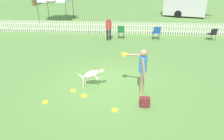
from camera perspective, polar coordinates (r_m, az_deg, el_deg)
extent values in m
plane|color=#5B8C42|center=(8.77, -0.30, -3.63)|extent=(240.00, 240.00, 0.00)
cylinder|color=tan|center=(8.01, 7.64, -4.84)|extent=(0.11, 0.11, 0.48)
cylinder|color=#7A705B|center=(7.81, 7.82, -2.06)|extent=(0.12, 0.12, 0.39)
cylinder|color=tan|center=(8.18, 7.82, -4.18)|extent=(0.11, 0.11, 0.48)
cylinder|color=#7A705B|center=(7.99, 7.99, -1.45)|extent=(0.12, 0.12, 0.39)
cylinder|color=#3372BF|center=(7.70, 8.11, 1.55)|extent=(0.32, 0.32, 0.59)
sphere|color=tan|center=(7.55, 8.30, 4.47)|extent=(0.24, 0.24, 0.24)
cylinder|color=tan|center=(7.54, 8.30, 0.31)|extent=(0.20, 0.20, 0.72)
cylinder|color=tan|center=(7.84, 5.80, 3.95)|extent=(0.72, 0.27, 0.14)
cylinder|color=yellow|center=(7.95, 3.28, 3.87)|extent=(0.22, 0.22, 0.02)
cylinder|color=yellow|center=(7.94, 3.28, 4.05)|extent=(0.22, 0.22, 0.02)
cylinder|color=yellow|center=(7.93, 3.29, 4.23)|extent=(0.22, 0.22, 0.02)
ellipsoid|color=beige|center=(8.34, -5.43, -1.14)|extent=(0.76, 0.42, 0.52)
ellipsoid|color=silver|center=(8.37, -5.42, -1.46)|extent=(0.40, 0.23, 0.24)
sphere|color=beige|center=(8.16, -2.90, -0.34)|extent=(0.15, 0.15, 0.15)
cone|color=beige|center=(8.13, -2.43, -0.19)|extent=(0.14, 0.10, 0.12)
cylinder|color=yellow|center=(8.13, -2.43, -0.19)|extent=(0.15, 0.24, 0.21)
cone|color=beige|center=(8.18, -2.97, 0.19)|extent=(0.05, 0.05, 0.07)
cone|color=beige|center=(8.10, -3.15, -0.06)|extent=(0.05, 0.05, 0.07)
cylinder|color=silver|center=(8.68, -7.02, -2.65)|extent=(0.06, 0.06, 0.40)
cylinder|color=silver|center=(8.51, -7.52, -3.26)|extent=(0.06, 0.06, 0.40)
cylinder|color=silver|center=(8.37, -3.83, -1.14)|extent=(0.19, 0.08, 0.32)
cylinder|color=silver|center=(8.21, -4.23, -1.69)|extent=(0.19, 0.08, 0.32)
cone|color=beige|center=(8.54, -8.39, -1.32)|extent=(0.33, 0.12, 0.22)
cylinder|color=yellow|center=(8.40, -10.12, -5.29)|extent=(0.22, 0.22, 0.02)
cylinder|color=yellow|center=(7.92, -17.00, -8.04)|extent=(0.22, 0.22, 0.02)
cylinder|color=yellow|center=(7.19, 0.77, -10.43)|extent=(0.22, 0.22, 0.02)
cylinder|color=yellow|center=(8.02, -7.34, -6.64)|extent=(0.22, 0.22, 0.02)
cube|color=maroon|center=(7.39, 8.50, -8.24)|extent=(0.35, 0.19, 0.33)
cube|color=maroon|center=(7.31, 8.54, -8.94)|extent=(0.24, 0.04, 0.16)
cube|color=beige|center=(16.01, 2.09, 10.33)|extent=(26.95, 0.04, 0.06)
cube|color=beige|center=(15.92, 2.11, 11.63)|extent=(26.95, 0.04, 0.06)
cube|color=beige|center=(18.63, -27.12, 10.28)|extent=(0.09, 0.02, 0.88)
cube|color=beige|center=(18.54, -26.67, 10.31)|extent=(0.09, 0.02, 0.88)
cube|color=beige|center=(18.46, -26.23, 10.34)|extent=(0.09, 0.02, 0.88)
cube|color=beige|center=(18.38, -25.78, 10.37)|extent=(0.09, 0.02, 0.88)
cube|color=beige|center=(18.29, -25.33, 10.40)|extent=(0.09, 0.02, 0.88)
cube|color=beige|center=(18.21, -24.87, 10.43)|extent=(0.09, 0.02, 0.88)
cube|color=beige|center=(18.14, -24.41, 10.45)|extent=(0.09, 0.02, 0.88)
cube|color=beige|center=(18.06, -23.94, 10.48)|extent=(0.09, 0.02, 0.88)
cube|color=beige|center=(17.98, -23.47, 10.51)|extent=(0.09, 0.02, 0.88)
cube|color=beige|center=(17.91, -23.00, 10.54)|extent=(0.09, 0.02, 0.88)
cube|color=beige|center=(17.83, -22.52, 10.56)|extent=(0.09, 0.02, 0.88)
cube|color=beige|center=(17.76, -22.04, 10.59)|extent=(0.09, 0.02, 0.88)
cube|color=beige|center=(17.69, -21.56, 10.62)|extent=(0.09, 0.02, 0.88)
cube|color=beige|center=(17.62, -21.07, 10.64)|extent=(0.09, 0.02, 0.88)
cube|color=beige|center=(17.55, -20.57, 10.67)|extent=(0.09, 0.02, 0.88)
cube|color=beige|center=(17.48, -20.08, 10.69)|extent=(0.09, 0.02, 0.88)
cube|color=beige|center=(17.41, -19.57, 10.71)|extent=(0.09, 0.02, 0.88)
cube|color=beige|center=(17.35, -19.07, 10.74)|extent=(0.09, 0.02, 0.88)
cube|color=beige|center=(17.28, -18.56, 10.76)|extent=(0.09, 0.02, 0.88)
cube|color=beige|center=(17.22, -18.05, 10.78)|extent=(0.09, 0.02, 0.88)
cube|color=beige|center=(17.16, -17.53, 10.80)|extent=(0.09, 0.02, 0.88)
cube|color=beige|center=(17.10, -17.01, 10.82)|extent=(0.09, 0.02, 0.88)
cube|color=beige|center=(17.04, -16.48, 10.84)|extent=(0.09, 0.02, 0.88)
cube|color=beige|center=(16.99, -15.96, 10.86)|extent=(0.09, 0.02, 0.88)
cube|color=beige|center=(16.93, -15.43, 10.88)|extent=(0.09, 0.02, 0.88)
cube|color=beige|center=(16.87, -14.89, 10.89)|extent=(0.09, 0.02, 0.88)
cube|color=beige|center=(16.82, -14.35, 10.91)|extent=(0.09, 0.02, 0.88)
cube|color=beige|center=(16.77, -13.81, 10.92)|extent=(0.09, 0.02, 0.88)
cube|color=beige|center=(16.72, -13.27, 10.94)|extent=(0.09, 0.02, 0.88)
cube|color=beige|center=(16.67, -12.72, 10.95)|extent=(0.09, 0.02, 0.88)
cube|color=beige|center=(16.62, -12.16, 10.97)|extent=(0.09, 0.02, 0.88)
cube|color=beige|center=(16.58, -11.61, 10.98)|extent=(0.09, 0.02, 0.88)
cube|color=beige|center=(16.54, -11.05, 10.99)|extent=(0.09, 0.02, 0.88)
cube|color=beige|center=(16.49, -10.49, 11.00)|extent=(0.09, 0.02, 0.88)
cube|color=beige|center=(16.45, -9.93, 11.01)|extent=(0.09, 0.02, 0.88)
cube|color=beige|center=(16.41, -9.36, 11.01)|extent=(0.09, 0.02, 0.88)
cube|color=beige|center=(16.37, -8.79, 11.02)|extent=(0.09, 0.02, 0.88)
cube|color=beige|center=(16.34, -8.22, 11.03)|extent=(0.09, 0.02, 0.88)
cube|color=beige|center=(16.30, -7.65, 11.03)|extent=(0.09, 0.02, 0.88)
cube|color=beige|center=(16.27, -7.07, 11.03)|extent=(0.09, 0.02, 0.88)
cube|color=beige|center=(16.24, -6.49, 11.04)|extent=(0.09, 0.02, 0.88)
cube|color=beige|center=(16.21, -5.91, 11.04)|extent=(0.09, 0.02, 0.88)
cube|color=beige|center=(16.18, -5.33, 11.04)|extent=(0.09, 0.02, 0.88)
cube|color=beige|center=(16.15, -4.74, 11.04)|extent=(0.09, 0.02, 0.88)
cube|color=beige|center=(16.13, -4.15, 11.04)|extent=(0.09, 0.02, 0.88)
cube|color=beige|center=(16.10, -3.56, 11.03)|extent=(0.09, 0.02, 0.88)
cube|color=beige|center=(16.08, -2.97, 11.03)|extent=(0.09, 0.02, 0.88)
cube|color=beige|center=(16.06, -2.38, 11.02)|extent=(0.09, 0.02, 0.88)
cube|color=beige|center=(16.04, -1.79, 11.02)|extent=(0.09, 0.02, 0.88)
cube|color=beige|center=(16.03, -1.19, 11.01)|extent=(0.09, 0.02, 0.88)
cube|color=beige|center=(16.01, -0.60, 11.00)|extent=(0.09, 0.02, 0.88)
cube|color=beige|center=(16.00, 0.00, 10.99)|extent=(0.09, 0.02, 0.88)
cube|color=beige|center=(15.99, 0.60, 10.98)|extent=(0.09, 0.02, 0.88)
cube|color=beige|center=(15.98, 1.20, 10.97)|extent=(0.09, 0.02, 0.88)
cube|color=beige|center=(15.97, 1.80, 10.95)|extent=(0.09, 0.02, 0.88)
cube|color=beige|center=(15.96, 2.40, 10.94)|extent=(0.09, 0.02, 0.88)
cube|color=beige|center=(15.96, 3.00, 10.92)|extent=(0.09, 0.02, 0.88)
cube|color=beige|center=(15.95, 3.60, 10.90)|extent=(0.09, 0.02, 0.88)
cube|color=beige|center=(15.95, 4.20, 10.89)|extent=(0.09, 0.02, 0.88)
cube|color=beige|center=(15.95, 4.80, 10.87)|extent=(0.09, 0.02, 0.88)
cube|color=beige|center=(15.95, 5.40, 10.85)|extent=(0.09, 0.02, 0.88)
cube|color=beige|center=(15.96, 6.00, 10.82)|extent=(0.09, 0.02, 0.88)
cube|color=beige|center=(15.96, 6.60, 10.80)|extent=(0.09, 0.02, 0.88)
cube|color=beige|center=(15.97, 7.20, 10.78)|extent=(0.09, 0.02, 0.88)
cube|color=beige|center=(15.98, 7.80, 10.75)|extent=(0.09, 0.02, 0.88)
cube|color=beige|center=(15.99, 8.40, 10.73)|extent=(0.09, 0.02, 0.88)
cube|color=beige|center=(16.00, 8.99, 10.70)|extent=(0.09, 0.02, 0.88)
cube|color=beige|center=(16.01, 9.59, 10.67)|extent=(0.09, 0.02, 0.88)
cube|color=beige|center=(16.03, 10.18, 10.64)|extent=(0.09, 0.02, 0.88)
cube|color=beige|center=(16.04, 10.78, 10.61)|extent=(0.09, 0.02, 0.88)
cube|color=beige|center=(16.06, 11.37, 10.58)|extent=(0.09, 0.02, 0.88)
cube|color=beige|center=(16.08, 11.96, 10.54)|extent=(0.09, 0.02, 0.88)
cube|color=beige|center=(16.10, 12.55, 10.51)|extent=(0.09, 0.02, 0.88)
cube|color=beige|center=(16.13, 13.13, 10.48)|extent=(0.09, 0.02, 0.88)
cube|color=beige|center=(16.15, 13.72, 10.44)|extent=(0.09, 0.02, 0.88)
cube|color=beige|center=(16.18, 14.30, 10.40)|extent=(0.09, 0.02, 0.88)
cube|color=beige|center=(16.21, 14.88, 10.37)|extent=(0.09, 0.02, 0.88)
cube|color=beige|center=(16.24, 15.46, 10.33)|extent=(0.09, 0.02, 0.88)
cube|color=beige|center=(16.27, 16.04, 10.29)|extent=(0.09, 0.02, 0.88)
cube|color=beige|center=(16.30, 16.61, 10.25)|extent=(0.09, 0.02, 0.88)
cube|color=beige|center=(16.34, 17.19, 10.21)|extent=(0.09, 0.02, 0.88)
cube|color=beige|center=(16.37, 17.75, 10.17)|extent=(0.09, 0.02, 0.88)
cube|color=beige|center=(16.41, 18.32, 10.12)|extent=(0.09, 0.02, 0.88)
cube|color=beige|center=(16.45, 18.88, 10.08)|extent=(0.09, 0.02, 0.88)
cube|color=beige|center=(16.49, 19.44, 10.03)|extent=(0.09, 0.02, 0.88)
cube|color=beige|center=(16.53, 20.00, 9.99)|extent=(0.09, 0.02, 0.88)
cube|color=beige|center=(16.58, 20.56, 9.94)|extent=(0.09, 0.02, 0.88)
cube|color=beige|center=(16.62, 21.11, 9.90)|extent=(0.09, 0.02, 0.88)
cube|color=beige|center=(16.67, 21.66, 9.85)|extent=(0.09, 0.02, 0.88)
cube|color=beige|center=(16.72, 22.20, 9.80)|extent=(0.09, 0.02, 0.88)
cube|color=beige|center=(16.77, 22.74, 9.76)|extent=(0.09, 0.02, 0.88)
cube|color=beige|center=(16.82, 23.28, 9.71)|extent=(0.09, 0.02, 0.88)
cube|color=beige|center=(16.87, 23.81, 9.66)|extent=(0.09, 0.02, 0.88)
cube|color=beige|center=(16.93, 24.34, 9.61)|extent=(0.09, 0.02, 0.88)
cube|color=beige|center=(16.98, 24.87, 9.56)|extent=(0.09, 0.02, 0.88)
cube|color=beige|center=(17.04, 25.40, 9.51)|extent=(0.09, 0.02, 0.88)
cube|color=beige|center=(17.10, 25.92, 9.46)|extent=(0.09, 0.02, 0.88)
cube|color=beige|center=(17.16, 26.43, 9.41)|extent=(0.09, 0.02, 0.88)
cube|color=beige|center=(17.22, 26.94, 9.35)|extent=(0.09, 0.02, 0.88)
cylinder|color=#333338|center=(14.96, 3.20, 9.20)|extent=(0.02, 0.02, 0.47)
cylinder|color=#333338|center=(15.01, 1.82, 9.27)|extent=(0.02, 0.02, 0.47)
cylinder|color=#333338|center=(14.62, 3.03, 8.85)|extent=(0.02, 0.02, 0.47)
cylinder|color=#333338|center=(14.66, 1.62, 8.92)|extent=(0.02, 0.02, 0.47)
cube|color=#19662D|center=(14.75, 2.43, 9.94)|extent=(0.46, 0.46, 0.03)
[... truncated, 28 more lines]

